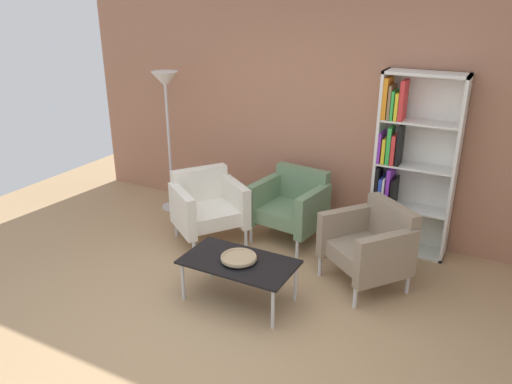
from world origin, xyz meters
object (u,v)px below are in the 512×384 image
object	(u,v)px
bookshelf_tall	(406,165)
coffee_table_low	(239,264)
decorative_bowl	(239,257)
armchair_corner_red	(371,244)
floor_lamp_torchiere	(166,96)
armchair_spare_guest	(207,205)
armchair_near_window	(292,204)

from	to	relation	value
bookshelf_tall	coffee_table_low	size ratio (longest dim) A/B	1.90
decorative_bowl	armchair_corner_red	xyz separation A→B (m)	(0.94, 0.84, -0.02)
armchair_corner_red	floor_lamp_torchiere	distance (m)	3.01
coffee_table_low	armchair_corner_red	distance (m)	1.26
armchair_spare_guest	coffee_table_low	bearing A→B (deg)	-98.90
decorative_bowl	floor_lamp_torchiere	distance (m)	2.53
coffee_table_low	decorative_bowl	world-z (taller)	decorative_bowl
bookshelf_tall	armchair_corner_red	xyz separation A→B (m)	(-0.08, -0.87, -0.53)
bookshelf_tall	armchair_spare_guest	bearing A→B (deg)	-157.16
armchair_corner_red	bookshelf_tall	bearing A→B (deg)	122.86
armchair_near_window	armchair_corner_red	size ratio (longest dim) A/B	0.84
armchair_corner_red	floor_lamp_torchiere	world-z (taller)	floor_lamp_torchiere
armchair_corner_red	armchair_spare_guest	size ratio (longest dim) A/B	1.00
armchair_spare_guest	floor_lamp_torchiere	bearing A→B (deg)	94.26
decorative_bowl	armchair_spare_guest	bearing A→B (deg)	135.63
coffee_table_low	armchair_spare_guest	distance (m)	1.28
armchair_spare_guest	floor_lamp_torchiere	size ratio (longest dim) A/B	0.54
armchair_spare_guest	floor_lamp_torchiere	distance (m)	1.48
bookshelf_tall	coffee_table_low	distance (m)	2.07
bookshelf_tall	armchair_near_window	size ratio (longest dim) A/B	2.38
floor_lamp_torchiere	bookshelf_tall	bearing A→B (deg)	5.36
coffee_table_low	armchair_corner_red	xyz separation A→B (m)	(0.94, 0.84, 0.05)
armchair_spare_guest	armchair_near_window	bearing A→B (deg)	-24.57
decorative_bowl	armchair_spare_guest	world-z (taller)	armchair_spare_guest
armchair_corner_red	decorative_bowl	bearing A→B (deg)	-100.42
bookshelf_tall	armchair_spare_guest	distance (m)	2.16
armchair_spare_guest	decorative_bowl	bearing A→B (deg)	-98.90
armchair_corner_red	floor_lamp_torchiere	size ratio (longest dim) A/B	0.55
bookshelf_tall	decorative_bowl	bearing A→B (deg)	-120.88
armchair_near_window	armchair_spare_guest	world-z (taller)	same
armchair_corner_red	floor_lamp_torchiere	xyz separation A→B (m)	(-2.76, 0.60, 1.03)
armchair_corner_red	floor_lamp_torchiere	bearing A→B (deg)	-154.35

